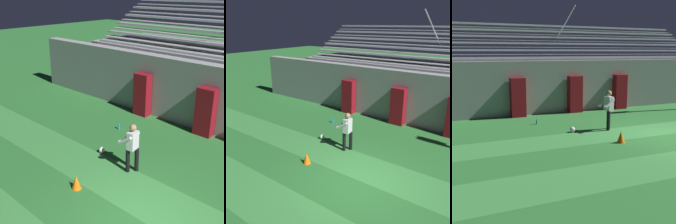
% 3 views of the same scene
% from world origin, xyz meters
% --- Properties ---
extents(turf_stripe_far, '(28.00, 1.77, 0.01)m').
position_xyz_m(turf_stripe_far, '(0.00, 1.07, 0.00)').
color(turf_stripe_far, '#38843D').
rests_on(turf_stripe_far, ground).
extents(padding_pillar_gate_left, '(0.75, 0.44, 1.99)m').
position_xyz_m(padding_pillar_gate_left, '(-1.44, 5.95, 0.99)').
color(padding_pillar_gate_left, maroon).
rests_on(padding_pillar_gate_left, ground).
extents(padding_pillar_far_left, '(0.75, 0.44, 1.99)m').
position_xyz_m(padding_pillar_far_left, '(-4.62, 5.95, 0.99)').
color(padding_pillar_far_left, maroon).
rests_on(padding_pillar_far_left, ground).
extents(goalkeeper, '(0.59, 0.62, 1.67)m').
position_xyz_m(goalkeeper, '(-1.80, 1.85, 0.95)').
color(goalkeeper, black).
rests_on(goalkeeper, ground).
extents(soccer_ball, '(0.22, 0.22, 0.22)m').
position_xyz_m(soccer_ball, '(-3.37, 2.04, 0.11)').
color(soccer_ball, white).
rests_on(soccer_ball, ground).
extents(traffic_cone, '(0.30, 0.30, 0.42)m').
position_xyz_m(traffic_cone, '(-2.38, -0.02, 0.21)').
color(traffic_cone, orange).
rests_on(traffic_cone, ground).
extents(water_bottle, '(0.07, 0.07, 0.24)m').
position_xyz_m(water_bottle, '(-4.29, 3.98, 0.12)').
color(water_bottle, '#1E8CD8').
rests_on(water_bottle, ground).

